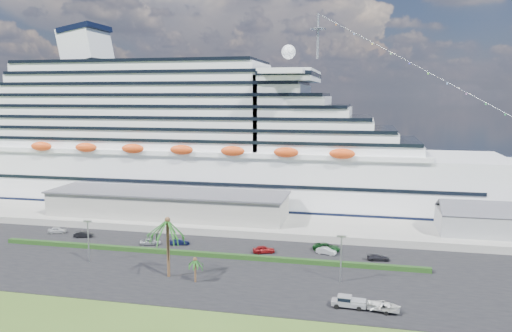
% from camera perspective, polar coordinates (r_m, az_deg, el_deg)
% --- Properties ---
extents(ground, '(420.00, 420.00, 0.00)m').
position_cam_1_polar(ground, '(85.56, -4.58, -13.97)').
color(ground, '#37501A').
rests_on(ground, ground).
extents(asphalt_lot, '(140.00, 38.00, 0.12)m').
position_cam_1_polar(asphalt_lot, '(95.42, -2.62, -11.54)').
color(asphalt_lot, black).
rests_on(asphalt_lot, ground).
extents(wharf, '(240.00, 20.00, 1.80)m').
position_cam_1_polar(wharf, '(122.17, 0.92, -6.71)').
color(wharf, gray).
rests_on(wharf, ground).
extents(water, '(420.00, 160.00, 0.02)m').
position_cam_1_polar(water, '(209.57, 5.81, -0.76)').
color(water, black).
rests_on(water, ground).
extents(cruise_ship, '(191.00, 38.00, 54.00)m').
position_cam_1_polar(cruise_ship, '(147.63, -5.43, 2.06)').
color(cruise_ship, silver).
rests_on(cruise_ship, ground).
extents(terminal_building, '(61.00, 15.00, 6.30)m').
position_cam_1_polar(terminal_building, '(128.38, -10.11, -4.22)').
color(terminal_building, gray).
rests_on(terminal_building, wharf).
extents(port_shed, '(24.00, 12.31, 7.37)m').
position_cam_1_polar(port_shed, '(122.43, 25.65, -5.80)').
color(port_shed, gray).
rests_on(port_shed, wharf).
extents(hedge, '(88.00, 1.10, 0.90)m').
position_cam_1_polar(hedge, '(102.00, -6.29, -9.97)').
color(hedge, black).
rests_on(hedge, asphalt_lot).
extents(lamp_post_left, '(1.60, 0.35, 8.27)m').
position_cam_1_polar(lamp_post_left, '(101.86, -18.63, -7.57)').
color(lamp_post_left, gray).
rests_on(lamp_post_left, asphalt_lot).
extents(lamp_post_right, '(1.60, 0.35, 8.27)m').
position_cam_1_polar(lamp_post_right, '(88.01, 9.70, -9.73)').
color(lamp_post_right, gray).
rests_on(lamp_post_right, asphalt_lot).
extents(palm_tall, '(8.82, 8.82, 11.13)m').
position_cam_1_polar(palm_tall, '(89.47, -10.07, -6.87)').
color(palm_tall, '#47301E').
rests_on(palm_tall, ground).
extents(palm_short, '(3.53, 3.53, 4.56)m').
position_cam_1_polar(palm_short, '(87.83, -6.98, -10.86)').
color(palm_short, '#47301E').
rests_on(palm_short, ground).
extents(parked_car_0, '(4.47, 2.92, 1.41)m').
position_cam_1_polar(parked_car_0, '(126.34, -21.76, -6.83)').
color(parked_car_0, '#BCBCBE').
rests_on(parked_car_0, asphalt_lot).
extents(parked_car_1, '(4.37, 2.43, 1.36)m').
position_cam_1_polar(parked_car_1, '(120.69, -19.13, -7.40)').
color(parked_car_1, black).
rests_on(parked_car_1, asphalt_lot).
extents(parked_car_2, '(4.89, 3.46, 1.24)m').
position_cam_1_polar(parked_car_2, '(111.16, -11.96, -8.48)').
color(parked_car_2, '#9EA1A7').
rests_on(parked_car_2, asphalt_lot).
extents(parked_car_3, '(4.64, 2.89, 1.26)m').
position_cam_1_polar(parked_car_3, '(110.01, -8.74, -8.57)').
color(parked_car_3, '#141946').
rests_on(parked_car_3, asphalt_lot).
extents(parked_car_4, '(4.87, 3.31, 1.54)m').
position_cam_1_polar(parked_car_4, '(103.24, 0.89, -9.51)').
color(parked_car_4, maroon).
rests_on(parked_car_4, asphalt_lot).
extents(parked_car_5, '(4.33, 2.47, 1.35)m').
position_cam_1_polar(parked_car_5, '(103.52, 8.04, -9.59)').
color(parked_car_5, '#A0A4A7').
rests_on(parked_car_5, asphalt_lot).
extents(parked_car_6, '(5.99, 3.46, 1.57)m').
position_cam_1_polar(parked_car_6, '(105.60, 8.08, -9.18)').
color(parked_car_6, '#0D3412').
rests_on(parked_car_6, asphalt_lot).
extents(parked_car_7, '(4.54, 2.26, 1.27)m').
position_cam_1_polar(parked_car_7, '(101.68, 13.79, -10.11)').
color(parked_car_7, black).
rests_on(parked_car_7, asphalt_lot).
extents(pickup_truck, '(5.26, 2.15, 1.83)m').
position_cam_1_polar(pickup_truck, '(79.55, 10.49, -14.97)').
color(pickup_truck, black).
rests_on(pickup_truck, asphalt_lot).
extents(boat_trailer, '(6.00, 4.32, 1.67)m').
position_cam_1_polar(boat_trailer, '(78.96, 14.37, -15.19)').
color(boat_trailer, gray).
rests_on(boat_trailer, asphalt_lot).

